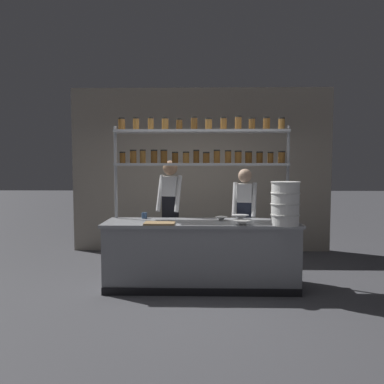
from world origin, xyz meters
TOP-DOWN VIEW (x-y plane):
  - ground_plane at (0.00, 0.00)m, footprint 40.00×40.00m
  - back_wall at (0.00, 2.26)m, footprint 5.06×0.12m
  - prep_counter at (0.00, -0.00)m, footprint 2.66×0.76m
  - spice_shelf_unit at (0.00, 0.33)m, footprint 2.55×0.28m
  - chef_left at (-0.48, 0.61)m, footprint 0.41×0.34m
  - chef_center at (0.66, 0.59)m, footprint 0.40×0.33m
  - container_stack at (1.08, -0.29)m, footprint 0.38×0.38m
  - cutting_board at (-0.55, -0.25)m, footprint 0.40×0.26m
  - prep_bowl_near_left at (0.28, 0.12)m, footprint 0.18×0.18m
  - prep_bowl_center_front at (0.56, 0.21)m, footprint 0.24×0.24m
  - prep_bowl_center_back at (0.53, -0.30)m, footprint 0.24×0.24m
  - serving_cup_front at (-0.83, 0.28)m, footprint 0.08×0.08m

SIDE VIEW (x-z plane):
  - ground_plane at x=0.00m, z-range 0.00..0.00m
  - prep_counter at x=0.00m, z-range 0.00..0.92m
  - cutting_board at x=-0.55m, z-range 0.92..0.94m
  - chef_center at x=0.66m, z-range 0.12..1.76m
  - prep_bowl_near_left at x=0.28m, z-range 0.92..0.97m
  - prep_bowl_center_front at x=0.56m, z-range 0.92..0.98m
  - prep_bowl_center_back at x=0.53m, z-range 0.92..0.98m
  - serving_cup_front at x=-0.83m, z-range 0.92..1.00m
  - chef_left at x=-0.48m, z-range 0.15..1.91m
  - container_stack at x=1.08m, z-range 0.92..1.48m
  - back_wall at x=0.00m, z-range 0.00..3.19m
  - spice_shelf_unit at x=0.00m, z-range 0.71..3.11m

